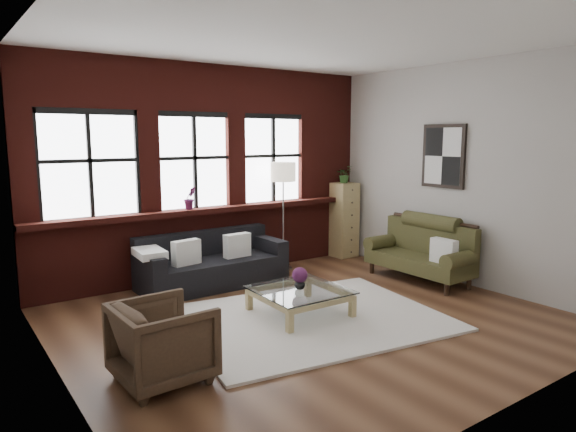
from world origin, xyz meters
TOP-DOWN VIEW (x-y plane):
  - floor at (0.00, 0.00)m, footprint 5.50×5.50m
  - ceiling at (0.00, 0.00)m, footprint 5.50×5.50m
  - wall_back at (0.00, 2.50)m, footprint 5.50×0.00m
  - wall_front at (0.00, -2.50)m, footprint 5.50×0.00m
  - wall_left at (-2.75, 0.00)m, footprint 0.00×5.00m
  - wall_right at (2.75, 0.00)m, footprint 0.00×5.00m
  - brick_backwall at (0.00, 2.44)m, footprint 5.50×0.12m
  - sill_ledge at (0.00, 2.35)m, footprint 5.50×0.30m
  - window_left at (-1.80, 2.45)m, footprint 1.38×0.10m
  - window_mid at (-0.30, 2.45)m, footprint 1.38×0.10m
  - window_right at (1.10, 2.45)m, footprint 1.38×0.10m
  - wall_poster at (2.72, 0.30)m, footprint 0.05×0.74m
  - shag_rug at (-0.01, -0.02)m, footprint 3.28×2.75m
  - dark_sofa at (-0.31, 1.90)m, footprint 2.10×0.85m
  - pillow_a at (-0.76, 1.80)m, footprint 0.42×0.20m
  - pillow_b at (0.04, 1.80)m, footprint 0.41×0.16m
  - vintage_settee at (2.30, 0.34)m, footprint 0.74×1.67m
  - pillow_settee at (2.22, -0.17)m, footprint 0.14×0.38m
  - armchair at (-2.02, -0.48)m, footprint 0.82×0.80m
  - coffee_table at (-0.04, 0.17)m, footprint 1.04×1.04m
  - vase at (-0.04, 0.17)m, footprint 0.14×0.14m
  - flowers at (-0.04, 0.17)m, footprint 0.19×0.19m
  - drawer_chest at (2.47, 2.22)m, footprint 0.41×0.41m
  - potted_plant_top at (2.47, 2.22)m, footprint 0.31×0.28m
  - floor_lamp at (1.08, 2.11)m, footprint 0.40×0.40m
  - sill_plant at (-0.44, 2.32)m, footprint 0.19×0.15m

SIDE VIEW (x-z plane):
  - floor at x=0.00m, z-range 0.00..0.00m
  - shag_rug at x=-0.01m, z-range 0.00..0.03m
  - coffee_table at x=-0.04m, z-range -0.01..0.33m
  - armchair at x=-2.02m, z-range 0.00..0.72m
  - dark_sofa at x=-0.31m, z-range 0.00..0.76m
  - vase at x=-0.04m, z-range 0.33..0.47m
  - vintage_settee at x=2.30m, z-range 0.00..0.89m
  - flowers at x=-0.04m, z-range 0.41..0.60m
  - pillow_settee at x=2.22m, z-range 0.39..0.73m
  - pillow_a at x=-0.76m, z-range 0.40..0.74m
  - pillow_b at x=0.04m, z-range 0.40..0.74m
  - drawer_chest at x=2.47m, z-range 0.00..1.33m
  - floor_lamp at x=1.08m, z-range 0.00..1.88m
  - sill_ledge at x=0.00m, z-range 1.00..1.08m
  - sill_plant at x=-0.44m, z-range 1.08..1.41m
  - potted_plant_top at x=2.47m, z-range 1.33..1.63m
  - wall_back at x=0.00m, z-range -1.15..4.35m
  - wall_front at x=0.00m, z-range -1.15..4.35m
  - wall_left at x=-2.75m, z-range -0.90..4.10m
  - wall_right at x=2.75m, z-range -0.90..4.10m
  - brick_backwall at x=0.00m, z-range 0.00..3.20m
  - window_left at x=-1.80m, z-range 1.00..2.50m
  - window_mid at x=-0.30m, z-range 1.00..2.50m
  - window_right at x=1.10m, z-range 1.00..2.50m
  - wall_poster at x=2.72m, z-range 1.38..2.32m
  - ceiling at x=0.00m, z-range 3.20..3.20m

